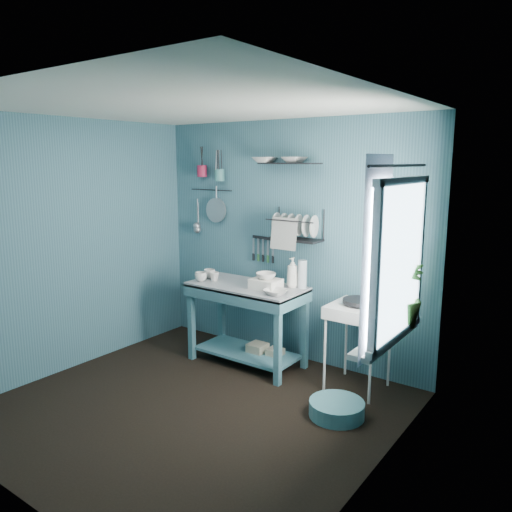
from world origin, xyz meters
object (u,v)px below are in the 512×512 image
Objects in this scene: work_counter at (247,324)px; mug_mid at (214,276)px; utensil_cup_teal at (219,175)px; potted_plant at (402,293)px; soap_bottle at (292,272)px; frying_pan at (359,301)px; storage_tin_large at (258,354)px; utensil_cup_magenta at (202,171)px; mug_left at (201,277)px; mug_right at (209,274)px; water_bottle at (302,274)px; dish_rack at (295,225)px; storage_tin_small at (275,358)px; floor_basin at (337,409)px; wash_tub at (266,284)px; hotplate_stand at (358,347)px; colander at (216,210)px.

mug_mid is (-0.38, -0.06, 0.47)m from work_counter.
potted_plant is at bearing -16.01° from utensil_cup_teal.
soap_bottle reaches higher than frying_pan.
utensil_cup_teal is at bearing 163.99° from potted_plant.
frying_pan is 1.36× the size of storage_tin_large.
frying_pan is 2.31× the size of utensil_cup_magenta.
utensil_cup_teal is (-1.83, 0.25, 1.09)m from frying_pan.
mug_right is at bearing 97.13° from mug_left.
dish_rack reaches higher than water_bottle.
work_counter is 9.68× the size of mug_left.
dish_rack is (-0.16, 0.11, 0.47)m from water_bottle.
frying_pan is 1.15m from storage_tin_small.
work_counter is at bearing 160.37° from floor_basin.
wash_tub is (0.25, -0.02, 0.47)m from work_counter.
work_counter is at bearing -165.07° from storage_tin_small.
soap_bottle reaches higher than mug_right.
floor_basin is (1.65, -0.39, -0.82)m from mug_mid.
hotplate_stand is (0.66, -0.09, -0.58)m from water_bottle.
dish_rack is 1.38m from utensil_cup_magenta.
work_counter is 1.25m from frying_pan.
wash_tub is at bearing -104.85° from dish_rack.
work_counter is 0.69m from mug_right.
wash_tub reaches higher than storage_tin_large.
mug_left is 1.18m from utensil_cup_teal.
colander is (-0.08, 0.03, -0.40)m from utensil_cup_teal.
mug_left is 1.07m from water_bottle.
work_counter is 2.30× the size of potted_plant.
work_counter reaches higher than hotplate_stand.
water_bottle reaches higher than mug_right.
dish_rack is (-0.81, 0.20, 1.05)m from hotplate_stand.
colander is at bearing 160.03° from utensil_cup_teal.
utensil_cup_teal is at bearing -179.66° from dish_rack.
wash_tub is 0.37m from water_bottle.
mug_left is at bearing -158.20° from soap_bottle.
utensil_cup_teal is 0.28× the size of floor_basin.
water_bottle is at bearing -7.66° from utensil_cup_teal.
storage_tin_large is (-1.08, -0.08, -0.29)m from hotplate_stand.
soap_bottle reaches higher than hotplate_stand.
work_counter is 9.16× the size of utensil_cup_teal.
utensil_cup_magenta is 3.01m from floor_basin.
floor_basin is at bearing -23.19° from colander.
mug_mid is 2.11m from potted_plant.
utensil_cup_teal is (-0.16, 0.38, 1.03)m from mug_right.
utensil_cup_magenta reaches higher than dish_rack.
hotplate_stand is 2.24m from colander.
soap_bottle is 1.44m from utensil_cup_teal.
work_counter is at bearing -173.77° from frying_pan.
work_counter is 2.16× the size of dish_rack.
potted_plant reaches higher than frying_pan.
utensil_cup_magenta is at bearing 173.18° from frying_pan.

